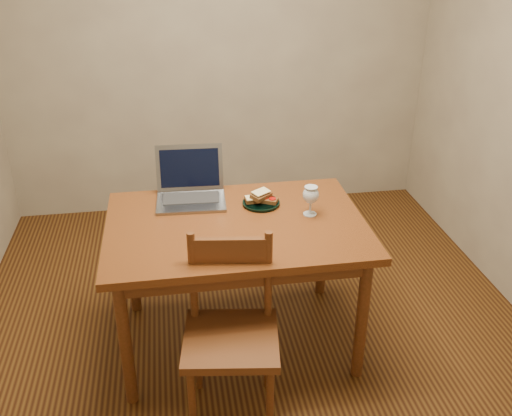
{
  "coord_description": "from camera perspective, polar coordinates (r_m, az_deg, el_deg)",
  "views": [
    {
      "loc": [
        -0.39,
        -2.62,
        2.11
      ],
      "look_at": [
        0.01,
        -0.09,
        0.8
      ],
      "focal_mm": 40.0,
      "sensor_mm": 36.0,
      "label": 1
    }
  ],
  "objects": [
    {
      "name": "back_wall",
      "position": [
        4.32,
        -3.88,
        16.24
      ],
      "size": [
        3.2,
        0.02,
        2.6
      ],
      "primitive_type": "cube",
      "color": "gray",
      "rests_on": "floor"
    },
    {
      "name": "floor",
      "position": [
        3.39,
        -0.47,
        -11.6
      ],
      "size": [
        3.2,
        3.2,
        0.02
      ],
      "primitive_type": "cube",
      "color": "black",
      "rests_on": "ground"
    },
    {
      "name": "table",
      "position": [
        2.91,
        -1.98,
        -2.94
      ],
      "size": [
        1.3,
        0.9,
        0.74
      ],
      "color": "#49200C",
      "rests_on": "floor"
    },
    {
      "name": "plate",
      "position": [
        3.04,
        0.51,
        0.48
      ],
      "size": [
        0.2,
        0.2,
        0.02
      ],
      "primitive_type": "cylinder",
      "color": "black",
      "rests_on": "table"
    },
    {
      "name": "sandwich_top",
      "position": [
        3.02,
        0.5,
        1.34
      ],
      "size": [
        0.13,
        0.12,
        0.03
      ],
      "primitive_type": null,
      "rotation": [
        0.0,
        0.0,
        0.68
      ],
      "color": "#381E0C",
      "rests_on": "plate"
    },
    {
      "name": "front_wall",
      "position": [
        1.35,
        9.8,
        -10.26
      ],
      "size": [
        3.2,
        0.02,
        2.6
      ],
      "primitive_type": "cube",
      "color": "gray",
      "rests_on": "floor"
    },
    {
      "name": "chair",
      "position": [
        2.59,
        -2.54,
        -11.75
      ],
      "size": [
        0.47,
        0.46,
        0.45
      ],
      "rotation": [
        0.0,
        0.0,
        -0.14
      ],
      "color": "#42240D",
      "rests_on": "floor"
    },
    {
      "name": "sandwich_tomato",
      "position": [
        3.03,
        1.26,
        0.84
      ],
      "size": [
        0.11,
        0.09,
        0.03
      ],
      "primitive_type": null,
      "rotation": [
        0.0,
        0.0,
        -0.46
      ],
      "color": "#381E0C",
      "rests_on": "plate"
    },
    {
      "name": "milk_glass",
      "position": [
        2.92,
        5.47,
        0.74
      ],
      "size": [
        0.08,
        0.08,
        0.16
      ],
      "primitive_type": null,
      "color": "white",
      "rests_on": "table"
    },
    {
      "name": "laptop",
      "position": [
        3.12,
        -6.58,
        2.24
      ],
      "size": [
        0.38,
        0.35,
        0.26
      ],
      "rotation": [
        0.0,
        0.0,
        -0.05
      ],
      "color": "slate",
      "rests_on": "table"
    },
    {
      "name": "sandwich_cheese",
      "position": [
        3.03,
        -0.14,
        0.92
      ],
      "size": [
        0.1,
        0.06,
        0.03
      ],
      "primitive_type": null,
      "rotation": [
        0.0,
        0.0,
        0.05
      ],
      "color": "#381E0C",
      "rests_on": "plate"
    }
  ]
}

